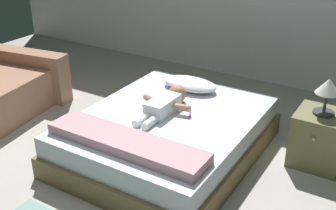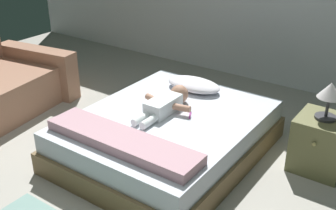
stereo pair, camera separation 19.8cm
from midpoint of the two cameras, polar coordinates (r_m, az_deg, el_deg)
name	(u,v)px [view 2 (the right image)]	position (r m, az deg, el deg)	size (l,w,h in m)	color
bed	(168,135)	(3.52, 1.62, -4.22)	(1.41, 1.75, 0.36)	brown
pillow	(194,84)	(3.93, 5.04, 2.83)	(0.54, 0.31, 0.10)	white
baby	(167,103)	(3.50, 1.44, 0.24)	(0.47, 0.67, 0.16)	white
toothbrush	(190,114)	(3.46, 4.75, -1.29)	(0.07, 0.12, 0.02)	#BB3DA3
nightstand	(321,144)	(3.56, 21.91, -5.00)	(0.40, 0.43, 0.45)	#69683F
lamp	(330,94)	(3.37, 23.11, 1.43)	(0.19, 0.19, 0.30)	#333338
blanket	(122,141)	(3.01, -4.56, -5.02)	(1.27, 0.29, 0.08)	#B98D99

